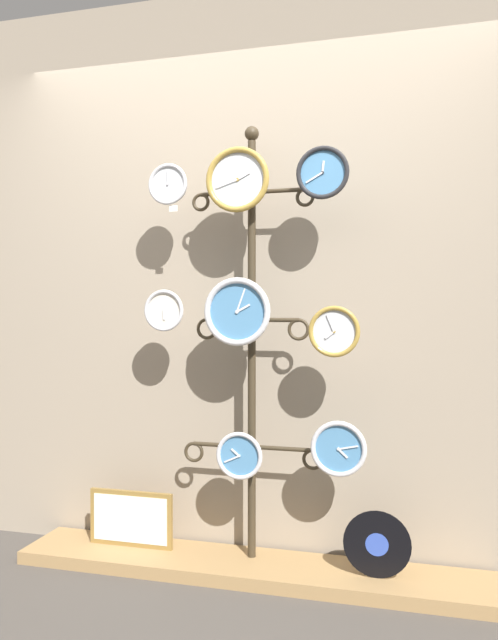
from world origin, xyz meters
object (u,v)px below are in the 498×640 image
vinyl_record (377,544)px  clock_top_center (238,180)px  clock_middle_right (334,331)px  picture_frame (131,519)px  clock_bottom_center (240,456)px  clock_bottom_right (339,449)px  display_stand (252,425)px  clock_top_left (168,184)px  clock_top_right (323,173)px  clock_middle_left (164,311)px  clock_middle_center (237,312)px

vinyl_record → clock_top_center: bearing=179.3°
clock_middle_right → picture_frame: 1.37m
clock_middle_right → clock_bottom_center: 0.71m
clock_bottom_right → picture_frame: size_ratio=0.57×
display_stand → clock_bottom_right: (0.42, -0.09, -0.07)m
display_stand → clock_top_left: bearing=-167.5°
display_stand → clock_top_center: display_stand is taller
clock_top_left → clock_middle_right: clock_top_left is taller
clock_middle_right → clock_bottom_center: size_ratio=1.03×
display_stand → clock_top_left: display_stand is taller
vinyl_record → picture_frame: size_ratio=0.68×
clock_top_center → clock_middle_right: (0.45, -0.03, -0.69)m
clock_top_left → clock_top_right: clock_top_right is taller
clock_top_left → clock_top_right: bearing=-0.8°
clock_top_right → display_stand: bearing=164.7°
clock_top_center → clock_middle_left: 0.69m
clock_top_left → picture_frame: clock_top_left is taller
clock_middle_left → vinyl_record: (0.99, -0.00, -1.01)m
clock_bottom_right → vinyl_record: 0.44m
clock_top_center → clock_bottom_right: (0.46, -0.01, -1.20)m
clock_middle_center → clock_bottom_center: size_ratio=1.44×
display_stand → clock_top_right: bearing=-15.3°
clock_top_center → picture_frame: 1.71m
clock_top_center → clock_middle_right: clock_top_center is taller
clock_bottom_center → clock_top_right: bearing=2.2°
clock_top_left → clock_top_right: size_ratio=0.83×
clock_middle_right → vinyl_record: (0.18, 0.02, -0.92)m
clock_bottom_right → clock_top_center: bearing=178.9°
clock_bottom_right → clock_bottom_center: bearing=-177.7°
clock_middle_left → vinyl_record: size_ratio=0.67×
display_stand → clock_middle_center: 0.54m
display_stand → picture_frame: bearing=-177.1°
clock_bottom_right → picture_frame: clock_bottom_right is taller
vinyl_record → display_stand: bearing=171.2°
clock_top_center → clock_bottom_right: 1.29m
clock_bottom_right → clock_middle_right: bearing=-132.9°
picture_frame → clock_bottom_center: bearing=-7.8°
clock_middle_left → clock_bottom_right: bearing=-0.2°
clock_middle_right → picture_frame: bearing=175.5°
clock_top_right → clock_middle_left: (-0.75, 0.01, -0.60)m
display_stand → clock_middle_center: size_ratio=6.63×
picture_frame → clock_middle_right: bearing=-4.5°
clock_top_left → clock_middle_center: clock_top_left is taller
vinyl_record → picture_frame: vinyl_record is taller
display_stand → clock_middle_left: (-0.40, -0.09, 0.54)m
clock_bottom_right → picture_frame: bearing=176.6°
clock_middle_left → clock_bottom_center: 0.76m
clock_bottom_center → vinyl_record: 0.71m
clock_middle_center → clock_top_center: bearing=100.7°
clock_top_left → clock_middle_left: size_ratio=0.99×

